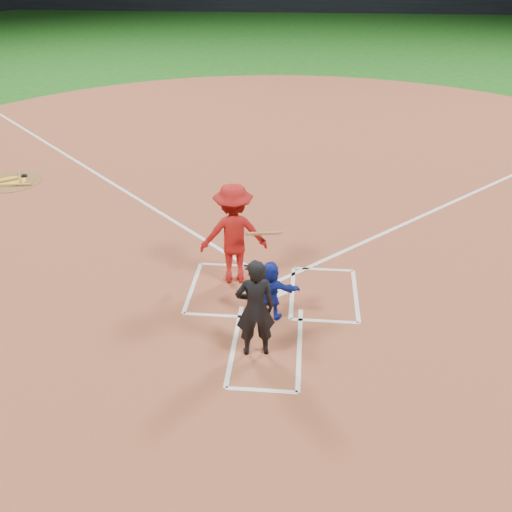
# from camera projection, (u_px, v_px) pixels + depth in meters

# --- Properties ---
(ground) EXTENTS (120.00, 120.00, 0.00)m
(ground) POSITION_uv_depth(u_px,v_px,m) (273.00, 291.00, 11.09)
(ground) COLOR #144E13
(ground) RESTS_ON ground
(home_plate_dirt) EXTENTS (28.00, 28.00, 0.01)m
(home_plate_dirt) POSITION_uv_depth(u_px,v_px,m) (287.00, 178.00, 16.30)
(home_plate_dirt) COLOR brown
(home_plate_dirt) RESTS_ON ground
(home_plate) EXTENTS (0.60, 0.60, 0.02)m
(home_plate) POSITION_uv_depth(u_px,v_px,m) (273.00, 291.00, 11.08)
(home_plate) COLOR silver
(home_plate) RESTS_ON home_plate_dirt
(on_deck_circle) EXTENTS (1.70, 1.70, 0.01)m
(on_deck_circle) POSITION_uv_depth(u_px,v_px,m) (11.00, 182.00, 16.04)
(on_deck_circle) COLOR brown
(on_deck_circle) RESTS_ON home_plate_dirt
(on_deck_logo) EXTENTS (0.80, 0.80, 0.00)m
(on_deck_logo) POSITION_uv_depth(u_px,v_px,m) (11.00, 181.00, 16.04)
(on_deck_logo) COLOR gold
(on_deck_logo) RESTS_ON on_deck_circle
(on_deck_bat_a) EXTENTS (0.45, 0.77, 0.06)m
(on_deck_bat_a) POSITION_uv_depth(u_px,v_px,m) (20.00, 177.00, 16.23)
(on_deck_bat_a) COLOR #A46E3C
(on_deck_bat_a) RESTS_ON on_deck_circle
(on_deck_bat_b) EXTENTS (0.70, 0.57, 0.06)m
(on_deck_bat_b) POSITION_uv_depth(u_px,v_px,m) (2.00, 181.00, 15.95)
(on_deck_bat_b) COLOR #8D5E33
(on_deck_bat_b) RESTS_ON on_deck_circle
(on_deck_bat_c) EXTENTS (0.84, 0.21, 0.06)m
(on_deck_bat_c) POSITION_uv_depth(u_px,v_px,m) (16.00, 185.00, 15.74)
(on_deck_bat_c) COLOR olive
(on_deck_bat_c) RESTS_ON on_deck_circle
(bat_weight_donut) EXTENTS (0.19, 0.19, 0.05)m
(bat_weight_donut) POSITION_uv_depth(u_px,v_px,m) (24.00, 176.00, 16.36)
(bat_weight_donut) COLOR black
(bat_weight_donut) RESTS_ON on_deck_circle
(catcher) EXTENTS (1.08, 0.48, 1.12)m
(catcher) POSITION_uv_depth(u_px,v_px,m) (270.00, 291.00, 10.05)
(catcher) COLOR #13259D
(catcher) RESTS_ON home_plate_dirt
(umpire) EXTENTS (0.71, 0.54, 1.75)m
(umpire) POSITION_uv_depth(u_px,v_px,m) (255.00, 308.00, 9.03)
(umpire) COLOR black
(umpire) RESTS_ON home_plate_dirt
(chalk_markings) EXTENTS (28.35, 17.32, 0.01)m
(chalk_markings) POSITION_uv_depth(u_px,v_px,m) (286.00, 187.00, 15.68)
(chalk_markings) COLOR white
(chalk_markings) RESTS_ON home_plate_dirt
(batter_at_plate) EXTENTS (1.65, 1.00, 2.04)m
(batter_at_plate) POSITION_uv_depth(u_px,v_px,m) (234.00, 234.00, 10.97)
(batter_at_plate) COLOR #A31312
(batter_at_plate) RESTS_ON home_plate_dirt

